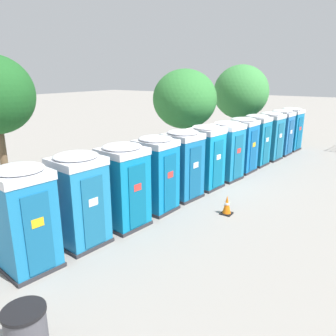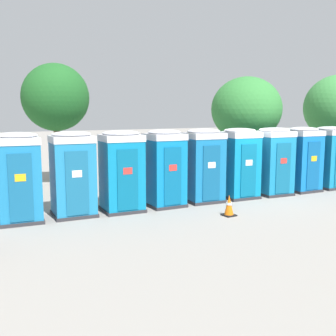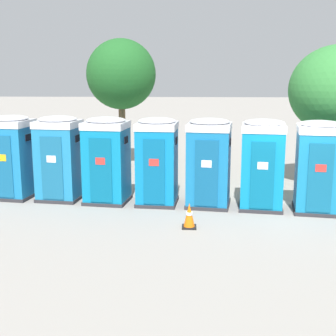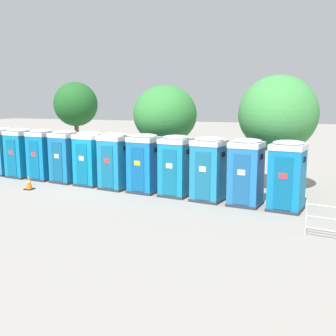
{
  "view_description": "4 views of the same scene",
  "coord_description": "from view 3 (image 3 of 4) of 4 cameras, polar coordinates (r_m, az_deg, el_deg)",
  "views": [
    {
      "loc": [
        -12.18,
        -5.69,
        4.45
      ],
      "look_at": [
        -3.14,
        0.2,
        1.33
      ],
      "focal_mm": 35.0,
      "sensor_mm": 36.0,
      "label": 1
    },
    {
      "loc": [
        -10.46,
        -10.64,
        3.03
      ],
      "look_at": [
        -3.62,
        0.26,
        1.26
      ],
      "focal_mm": 42.0,
      "sensor_mm": 36.0,
      "label": 2
    },
    {
      "loc": [
        -2.79,
        -13.02,
        3.82
      ],
      "look_at": [
        -3.43,
        0.23,
        1.08
      ],
      "focal_mm": 50.0,
      "sensor_mm": 36.0,
      "label": 3
    },
    {
      "loc": [
        9.26,
        -15.56,
        3.85
      ],
      "look_at": [
        3.36,
        -0.57,
        1.15
      ],
      "focal_mm": 42.0,
      "sensor_mm": 36.0,
      "label": 4
    }
  ],
  "objects": [
    {
      "name": "street_tree_1",
      "position": [
        19.21,
        -5.73,
        11.25
      ],
      "size": [
        2.78,
        2.78,
        5.13
      ],
      "color": "brown",
      "rests_on": "ground"
    },
    {
      "name": "ground_plane",
      "position": [
        13.85,
        14.3,
        -4.72
      ],
      "size": [
        120.0,
        120.0,
        0.0
      ],
      "primitive_type": "plane",
      "color": "gray"
    },
    {
      "name": "traffic_cone",
      "position": [
        11.68,
        2.61,
        -5.83
      ],
      "size": [
        0.36,
        0.36,
        0.64
      ],
      "color": "black",
      "rests_on": "ground"
    },
    {
      "name": "portapotty_6",
      "position": [
        13.43,
        17.84,
        0.2
      ],
      "size": [
        1.38,
        1.36,
        2.54
      ],
      "color": "#2D2D33",
      "rests_on": "ground"
    },
    {
      "name": "portapotty_1",
      "position": [
        14.44,
        -13.11,
        1.23
      ],
      "size": [
        1.37,
        1.33,
        2.54
      ],
      "color": "#2D2D33",
      "rests_on": "ground"
    },
    {
      "name": "portapotty_0",
      "position": [
        15.04,
        -18.46,
        1.34
      ],
      "size": [
        1.34,
        1.36,
        2.54
      ],
      "color": "#2D2D33",
      "rests_on": "ground"
    },
    {
      "name": "portapotty_4",
      "position": [
        13.41,
        5.0,
        0.7
      ],
      "size": [
        1.39,
        1.37,
        2.54
      ],
      "color": "#2D2D33",
      "rests_on": "ground"
    },
    {
      "name": "portapotty_2",
      "position": [
        13.87,
        -7.49,
        1.01
      ],
      "size": [
        1.38,
        1.35,
        2.54
      ],
      "color": "#2D2D33",
      "rests_on": "ground"
    },
    {
      "name": "portapotty_3",
      "position": [
        13.57,
        -1.34,
        0.87
      ],
      "size": [
        1.25,
        1.29,
        2.54
      ],
      "color": "#2D2D33",
      "rests_on": "ground"
    },
    {
      "name": "portapotty_5",
      "position": [
        13.37,
        11.42,
        0.48
      ],
      "size": [
        1.35,
        1.34,
        2.54
      ],
      "color": "#2D2D33",
      "rests_on": "ground"
    }
  ]
}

